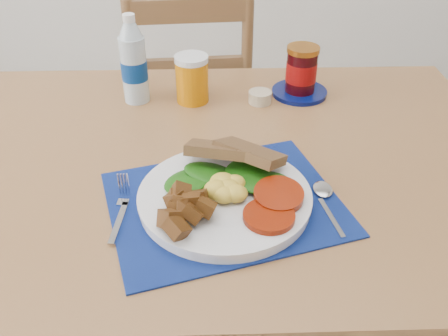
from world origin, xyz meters
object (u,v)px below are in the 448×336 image
Objects in this scene: breakfast_plate at (221,195)px; jam_on_saucer at (301,74)px; juice_glass at (192,80)px; chair_far at (191,90)px; water_bottle at (134,64)px.

jam_on_saucer reaches higher than breakfast_plate.
jam_on_saucer is at bearing 85.90° from breakfast_plate.
juice_glass is 0.79× the size of jam_on_saucer.
jam_on_saucer is (0.28, 0.03, 0.00)m from juice_glass.
breakfast_plate is at bearing 91.25° from chair_far.
chair_far reaches higher than jam_on_saucer.
chair_far reaches higher than water_bottle.
juice_glass is at bearing 88.67° from chair_far.
chair_far is 3.54× the size of breakfast_plate.
chair_far is 0.89m from breakfast_plate.
breakfast_plate is at bearing -115.38° from jam_on_saucer.
breakfast_plate is at bearing -64.88° from water_bottle.
jam_on_saucer reaches higher than juice_glass.
chair_far is 5.05× the size of water_bottle.
water_bottle is 0.15m from juice_glass.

